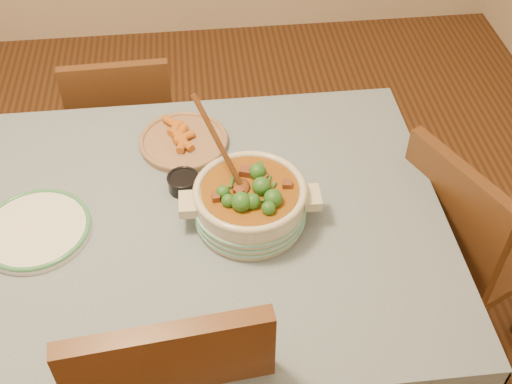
{
  "coord_description": "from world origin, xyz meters",
  "views": [
    {
      "loc": [
        0.18,
        -1.2,
        2.07
      ],
      "look_at": [
        0.32,
        -0.01,
        0.86
      ],
      "focal_mm": 45.0,
      "sensor_mm": 36.0,
      "label": 1
    }
  ],
  "objects_px": {
    "fried_plate": "(184,140)",
    "chair_far": "(126,127)",
    "dining_table": "(145,246)",
    "stew_casserole": "(250,200)",
    "condiment_bowl": "(183,182)",
    "white_plate": "(36,229)",
    "chair_right": "(462,242)"
  },
  "relations": [
    {
      "from": "fried_plate",
      "to": "chair_far",
      "type": "height_order",
      "value": "chair_far"
    },
    {
      "from": "fried_plate",
      "to": "chair_far",
      "type": "bearing_deg",
      "value": 116.3
    },
    {
      "from": "chair_far",
      "to": "fried_plate",
      "type": "bearing_deg",
      "value": 114.52
    },
    {
      "from": "dining_table",
      "to": "stew_casserole",
      "type": "height_order",
      "value": "stew_casserole"
    },
    {
      "from": "dining_table",
      "to": "condiment_bowl",
      "type": "distance_m",
      "value": 0.21
    },
    {
      "from": "white_plate",
      "to": "fried_plate",
      "type": "bearing_deg",
      "value": 38.11
    },
    {
      "from": "fried_plate",
      "to": "chair_far",
      "type": "relative_size",
      "value": 0.43
    },
    {
      "from": "dining_table",
      "to": "chair_far",
      "type": "distance_m",
      "value": 0.83
    },
    {
      "from": "fried_plate",
      "to": "chair_right",
      "type": "xyz_separation_m",
      "value": [
        0.86,
        -0.27,
        -0.28
      ]
    },
    {
      "from": "fried_plate",
      "to": "chair_far",
      "type": "xyz_separation_m",
      "value": [
        -0.23,
        0.47,
        -0.31
      ]
    },
    {
      "from": "chair_right",
      "to": "dining_table",
      "type": "bearing_deg",
      "value": 68.27
    },
    {
      "from": "chair_far",
      "to": "chair_right",
      "type": "distance_m",
      "value": 1.32
    },
    {
      "from": "dining_table",
      "to": "white_plate",
      "type": "bearing_deg",
      "value": 179.72
    },
    {
      "from": "dining_table",
      "to": "fried_plate",
      "type": "xyz_separation_m",
      "value": [
        0.13,
        0.32,
        0.11
      ]
    },
    {
      "from": "stew_casserole",
      "to": "condiment_bowl",
      "type": "distance_m",
      "value": 0.23
    },
    {
      "from": "white_plate",
      "to": "chair_right",
      "type": "relative_size",
      "value": 0.45
    },
    {
      "from": "dining_table",
      "to": "stew_casserole",
      "type": "distance_m",
      "value": 0.34
    },
    {
      "from": "condiment_bowl",
      "to": "chair_far",
      "type": "height_order",
      "value": "chair_far"
    },
    {
      "from": "dining_table",
      "to": "white_plate",
      "type": "height_order",
      "value": "white_plate"
    },
    {
      "from": "stew_casserole",
      "to": "chair_right",
      "type": "bearing_deg",
      "value": 5.65
    },
    {
      "from": "chair_far",
      "to": "stew_casserole",
      "type": "bearing_deg",
      "value": 114.82
    },
    {
      "from": "dining_table",
      "to": "fried_plate",
      "type": "distance_m",
      "value": 0.36
    },
    {
      "from": "dining_table",
      "to": "fried_plate",
      "type": "relative_size",
      "value": 4.79
    },
    {
      "from": "stew_casserole",
      "to": "condiment_bowl",
      "type": "height_order",
      "value": "stew_casserole"
    },
    {
      "from": "white_plate",
      "to": "chair_far",
      "type": "xyz_separation_m",
      "value": [
        0.17,
        0.79,
        -0.31
      ]
    },
    {
      "from": "chair_far",
      "to": "white_plate",
      "type": "bearing_deg",
      "value": 75.87
    },
    {
      "from": "chair_far",
      "to": "chair_right",
      "type": "relative_size",
      "value": 0.94
    },
    {
      "from": "dining_table",
      "to": "chair_right",
      "type": "xyz_separation_m",
      "value": [
        0.99,
        0.05,
        -0.17
      ]
    },
    {
      "from": "dining_table",
      "to": "chair_right",
      "type": "bearing_deg",
      "value": 3.11
    },
    {
      "from": "dining_table",
      "to": "chair_right",
      "type": "height_order",
      "value": "chair_right"
    },
    {
      "from": "stew_casserole",
      "to": "fried_plate",
      "type": "xyz_separation_m",
      "value": [
        -0.17,
        0.34,
        -0.06
      ]
    },
    {
      "from": "white_plate",
      "to": "dining_table",
      "type": "bearing_deg",
      "value": -0.28
    }
  ]
}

